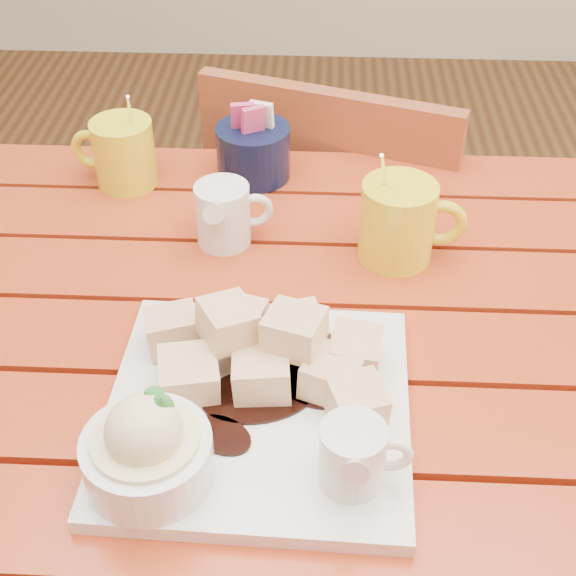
# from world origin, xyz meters

# --- Properties ---
(table) EXTENTS (1.20, 0.79, 0.75)m
(table) POSITION_xyz_m (0.00, 0.00, 0.64)
(table) COLOR maroon
(table) RESTS_ON ground
(dessert_plate) EXTENTS (0.29, 0.29, 0.11)m
(dessert_plate) POSITION_xyz_m (-0.04, -0.13, 0.78)
(dessert_plate) COLOR white
(dessert_plate) RESTS_ON table
(coffee_mug_left) EXTENTS (0.12, 0.08, 0.14)m
(coffee_mug_left) POSITION_xyz_m (-0.24, 0.30, 0.80)
(coffee_mug_left) COLOR yellow
(coffee_mug_left) RESTS_ON table
(coffee_mug_right) EXTENTS (0.12, 0.09, 0.15)m
(coffee_mug_right) POSITION_xyz_m (0.12, 0.15, 0.80)
(coffee_mug_right) COLOR yellow
(coffee_mug_right) RESTS_ON table
(cream_pitcher) EXTENTS (0.09, 0.08, 0.08)m
(cream_pitcher) POSITION_xyz_m (-0.09, 0.17, 0.79)
(cream_pitcher) COLOR white
(cream_pitcher) RESTS_ON table
(sugar_caddy) EXTENTS (0.10, 0.10, 0.11)m
(sugar_caddy) POSITION_xyz_m (-0.07, 0.33, 0.79)
(sugar_caddy) COLOR black
(sugar_caddy) RESTS_ON table
(chair_far) EXTENTS (0.50, 0.50, 0.83)m
(chair_far) POSITION_xyz_m (0.06, 0.52, 0.46)
(chair_far) COLOR brown
(chair_far) RESTS_ON ground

